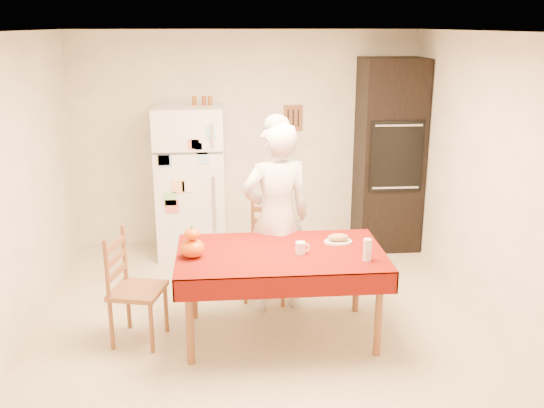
{
  "coord_description": "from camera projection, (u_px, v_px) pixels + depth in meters",
  "views": [
    {
      "loc": [
        -0.31,
        -4.78,
        2.56
      ],
      "look_at": [
        0.12,
        0.2,
        1.07
      ],
      "focal_mm": 40.0,
      "sensor_mm": 36.0,
      "label": 1
    }
  ],
  "objects": [
    {
      "name": "room_shell",
      "position": [
        259.0,
        145.0,
        4.86
      ],
      "size": [
        4.02,
        4.52,
        2.51
      ],
      "color": "white",
      "rests_on": "ground"
    },
    {
      "name": "floor",
      "position": [
        260.0,
        327.0,
        5.32
      ],
      "size": [
        4.5,
        4.5,
        0.0
      ],
      "primitive_type": "plane",
      "color": "tan",
      "rests_on": "ground"
    },
    {
      "name": "pumpkin_upper",
      "position": [
        192.0,
        234.0,
        4.8
      ],
      "size": [
        0.12,
        0.12,
        0.09
      ],
      "primitive_type": "ellipsoid",
      "color": "red",
      "rests_on": "pumpkin_lower"
    },
    {
      "name": "wine_glass",
      "position": [
        367.0,
        250.0,
        4.77
      ],
      "size": [
        0.07,
        0.07,
        0.18
      ],
      "primitive_type": "cylinder",
      "color": "silver",
      "rests_on": "dining_table"
    },
    {
      "name": "refrigerator",
      "position": [
        191.0,
        182.0,
        6.82
      ],
      "size": [
        0.75,
        0.74,
        1.7
      ],
      "color": "white",
      "rests_on": "floor"
    },
    {
      "name": "spice_jar_left",
      "position": [
        194.0,
        101.0,
        6.62
      ],
      "size": [
        0.05,
        0.05,
        0.1
      ],
      "primitive_type": "cylinder",
      "color": "brown",
      "rests_on": "refrigerator"
    },
    {
      "name": "oven_cabinet",
      "position": [
        389.0,
        155.0,
        6.98
      ],
      "size": [
        0.7,
        0.62,
        2.2
      ],
      "color": "black",
      "rests_on": "floor"
    },
    {
      "name": "spice_jar_mid",
      "position": [
        204.0,
        101.0,
        6.63
      ],
      "size": [
        0.05,
        0.05,
        0.1
      ],
      "primitive_type": "cylinder",
      "color": "brown",
      "rests_on": "refrigerator"
    },
    {
      "name": "seated_woman",
      "position": [
        276.0,
        218.0,
        5.45
      ],
      "size": [
        0.71,
        0.54,
        1.76
      ],
      "primitive_type": "imported",
      "rotation": [
        0.0,
        0.0,
        3.33
      ],
      "color": "silver",
      "rests_on": "floor"
    },
    {
      "name": "chair_left",
      "position": [
        130.0,
        284.0,
        4.97
      ],
      "size": [
        0.49,
        0.5,
        0.95
      ],
      "rotation": [
        0.0,
        0.0,
        1.33
      ],
      "color": "brown",
      "rests_on": "floor"
    },
    {
      "name": "coffee_mug",
      "position": [
        300.0,
        248.0,
        4.91
      ],
      "size": [
        0.08,
        0.08,
        0.1
      ],
      "primitive_type": "cylinder",
      "color": "white",
      "rests_on": "dining_table"
    },
    {
      "name": "spice_jar_right",
      "position": [
        210.0,
        100.0,
        6.63
      ],
      "size": [
        0.05,
        0.05,
        0.1
      ],
      "primitive_type": "cylinder",
      "color": "brown",
      "rests_on": "refrigerator"
    },
    {
      "name": "dining_table",
      "position": [
        280.0,
        260.0,
        4.99
      ],
      "size": [
        1.7,
        1.0,
        0.76
      ],
      "color": "brown",
      "rests_on": "floor"
    },
    {
      "name": "chair_far",
      "position": [
        269.0,
        246.0,
        5.81
      ],
      "size": [
        0.51,
        0.5,
        0.95
      ],
      "rotation": [
        0.0,
        0.0,
        -0.28
      ],
      "color": "brown",
      "rests_on": "floor"
    },
    {
      "name": "bread_loaf",
      "position": [
        338.0,
        237.0,
        5.15
      ],
      "size": [
        0.18,
        0.1,
        0.06
      ],
      "primitive_type": "ellipsoid",
      "color": "#98734A",
      "rests_on": "bread_plate"
    },
    {
      "name": "bread_plate",
      "position": [
        338.0,
        242.0,
        5.17
      ],
      "size": [
        0.24,
        0.24,
        0.02
      ],
      "primitive_type": "cylinder",
      "color": "white",
      "rests_on": "dining_table"
    },
    {
      "name": "pumpkin_lower",
      "position": [
        192.0,
        248.0,
        4.84
      ],
      "size": [
        0.2,
        0.2,
        0.15
      ],
      "primitive_type": "ellipsoid",
      "color": "#CF4004",
      "rests_on": "dining_table"
    }
  ]
}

